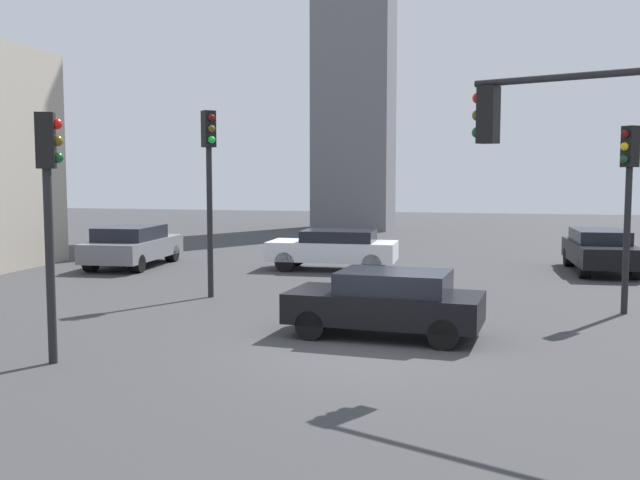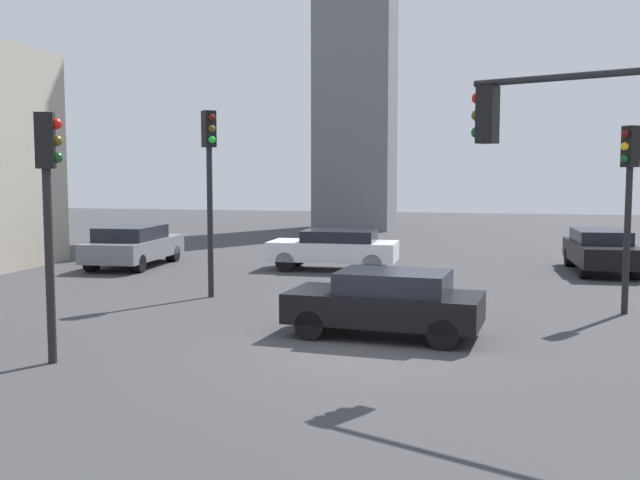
% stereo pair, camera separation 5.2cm
% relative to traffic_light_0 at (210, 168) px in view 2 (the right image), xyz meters
% --- Properties ---
extents(ground_plane, '(99.26, 99.26, 0.00)m').
position_rel_traffic_light_0_xyz_m(ground_plane, '(5.23, -5.37, -3.61)').
color(ground_plane, '#38383A').
extents(traffic_light_0, '(0.47, 0.47, 5.18)m').
position_rel_traffic_light_0_xyz_m(traffic_light_0, '(0.00, 0.00, 0.00)').
color(traffic_light_0, black).
rests_on(traffic_light_0, ground_plane).
extents(traffic_light_1, '(0.49, 0.42, 4.57)m').
position_rel_traffic_light_0_xyz_m(traffic_light_1, '(-0.21, -7.37, -0.40)').
color(traffic_light_1, black).
rests_on(traffic_light_1, ground_plane).
extents(traffic_light_2, '(4.18, 2.04, 5.27)m').
position_rel_traffic_light_0_xyz_m(traffic_light_2, '(9.41, -6.75, 0.23)').
color(traffic_light_2, black).
rests_on(traffic_light_2, ground_plane).
extents(traffic_light_3, '(0.48, 0.45, 4.62)m').
position_rel_traffic_light_0_xyz_m(traffic_light_3, '(10.86, -0.02, -0.36)').
color(traffic_light_3, black).
rests_on(traffic_light_3, ground_plane).
extents(car_1, '(4.24, 2.22, 1.42)m').
position_rel_traffic_light_0_xyz_m(car_1, '(5.46, -3.83, -2.86)').
color(car_1, black).
rests_on(car_1, ground_plane).
extents(car_2, '(2.34, 4.90, 1.52)m').
position_rel_traffic_light_0_xyz_m(car_2, '(-5.26, 5.65, -2.81)').
color(car_2, slate).
rests_on(car_2, ground_plane).
extents(car_3, '(2.15, 4.78, 1.48)m').
position_rel_traffic_light_0_xyz_m(car_3, '(11.39, 7.85, -2.81)').
color(car_3, black).
rests_on(car_3, ground_plane).
extents(car_4, '(4.54, 1.96, 1.43)m').
position_rel_traffic_light_0_xyz_m(car_4, '(2.20, 6.36, -2.83)').
color(car_4, silver).
rests_on(car_4, ground_plane).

